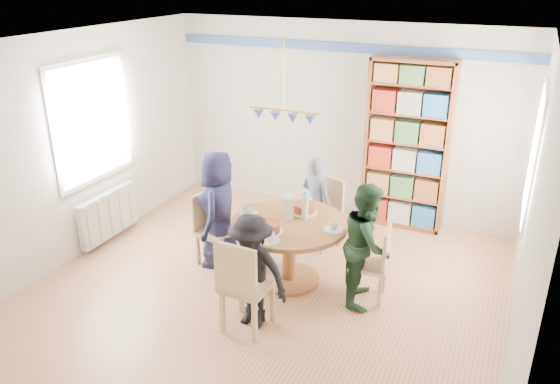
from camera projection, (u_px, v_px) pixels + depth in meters
The scene contains 14 objects.
ground at pixel (265, 291), 6.08m from camera, with size 5.00×5.00×0.00m, color tan.
room_shell at pixel (276, 126), 6.27m from camera, with size 5.00×5.00×5.00m.
radiator at pixel (108, 215), 7.12m from camera, with size 0.12×1.00×0.60m.
dining_table at pixel (289, 237), 6.08m from camera, with size 1.30×1.30×0.75m.
chair_left at pixel (211, 225), 6.51m from camera, with size 0.47×0.47×0.89m.
chair_right at pixel (376, 260), 5.76m from camera, with size 0.42×0.42×0.87m.
chair_far at pixel (326, 209), 6.93m from camera, with size 0.51×0.51×0.89m.
chair_near at pixel (243, 283), 5.21m from camera, with size 0.47×0.47×1.01m.
person_left at pixel (219, 209), 6.40m from camera, with size 0.70×0.45×1.42m, color #161732.
person_right at pixel (367, 244), 5.70m from camera, with size 0.65×0.51×1.34m, color black.
person_far at pixel (316, 202), 6.87m from camera, with size 0.44×0.29×1.21m, color gray.
person_near at pixel (252, 272), 5.31m from camera, with size 0.78×0.45×1.20m, color black.
bookshelf at pixel (407, 147), 7.24m from camera, with size 1.09×0.33×2.29m.
tableware at pixel (288, 214), 6.01m from camera, with size 1.24×1.24×0.32m.
Camera 1 is at (2.29, -4.65, 3.36)m, focal length 35.00 mm.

